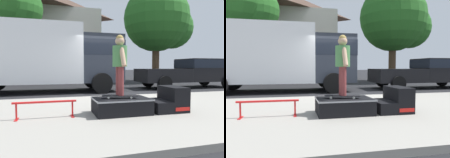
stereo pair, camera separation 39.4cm
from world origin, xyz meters
TOP-DOWN VIEW (x-y plane):
  - ground_plane at (0.00, 0.00)m, footprint 140.00×140.00m
  - sidewalk_slab at (0.00, -3.00)m, footprint 50.00×5.00m
  - skate_box at (-0.76, -3.39)m, footprint 1.24×0.84m
  - kicker_ramp at (0.42, -3.39)m, footprint 0.81×0.82m
  - grind_rail at (-2.38, -3.37)m, footprint 1.25×0.28m
  - skateboard at (-0.80, -3.40)m, footprint 0.81×0.40m
  - skater_kid at (-0.80, -3.40)m, footprint 0.32×0.68m
  - box_truck at (-2.49, 2.20)m, footprint 6.91×2.63m
  - pickup_truck_black at (5.22, 2.27)m, footprint 5.70×2.09m
  - street_tree_main at (5.96, 7.19)m, footprint 5.61×5.10m
  - house_behind at (-2.75, 13.05)m, footprint 9.54×8.23m

SIDE VIEW (x-z plane):
  - ground_plane at x=0.00m, z-range 0.00..0.00m
  - sidewalk_slab at x=0.00m, z-range 0.00..0.12m
  - skate_box at x=-0.76m, z-range 0.13..0.48m
  - kicker_ramp at x=0.42m, z-range 0.07..0.64m
  - grind_rail at x=-2.38m, z-range 0.20..0.55m
  - skateboard at x=-0.80m, z-range 0.49..0.56m
  - pickup_truck_black at x=5.22m, z-range 0.09..1.70m
  - skater_kid at x=-0.80m, z-range 0.65..1.98m
  - box_truck at x=-2.49m, z-range 0.18..3.23m
  - house_behind at x=-2.75m, z-range 0.04..8.44m
  - street_tree_main at x=5.96m, z-range 1.03..8.51m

